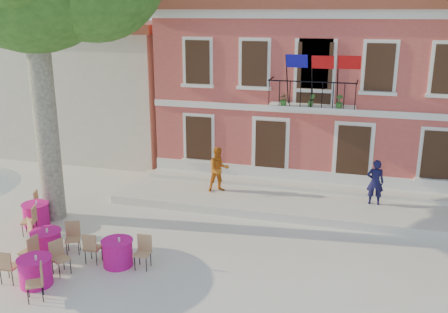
% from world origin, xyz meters
% --- Properties ---
extents(ground, '(90.00, 90.00, 0.00)m').
position_xyz_m(ground, '(0.00, 0.00, 0.00)').
color(ground, beige).
rests_on(ground, ground).
extents(main_building, '(13.50, 9.59, 7.50)m').
position_xyz_m(main_building, '(2.00, 9.99, 3.78)').
color(main_building, '#C95348').
rests_on(main_building, ground).
extents(neighbor_west, '(9.40, 9.40, 6.40)m').
position_xyz_m(neighbor_west, '(-9.50, 11.00, 3.22)').
color(neighbor_west, beige).
rests_on(neighbor_west, ground).
extents(terrace, '(14.00, 3.40, 0.30)m').
position_xyz_m(terrace, '(2.00, 4.40, 0.15)').
color(terrace, silver).
rests_on(terrace, ground).
extents(pedestrian_navy, '(0.62, 0.42, 1.64)m').
position_xyz_m(pedestrian_navy, '(4.46, 4.56, 1.12)').
color(pedestrian_navy, '#111035').
rests_on(pedestrian_navy, terrace).
extents(pedestrian_orange, '(1.06, 1.00, 1.72)m').
position_xyz_m(pedestrian_orange, '(-1.26, 4.33, 1.16)').
color(pedestrian_orange, '#CD6918').
rests_on(pedestrian_orange, terrace).
extents(cafe_table_0, '(1.69, 1.87, 0.95)m').
position_xyz_m(cafe_table_0, '(-4.09, -3.06, 0.43)').
color(cafe_table_0, '#E7157D').
rests_on(cafe_table_0, ground).
extents(cafe_table_1, '(1.94, 0.90, 0.95)m').
position_xyz_m(cafe_table_1, '(-2.51, -1.52, 0.42)').
color(cafe_table_1, '#E7157D').
rests_on(cafe_table_1, ground).
extents(cafe_table_2, '(1.87, 1.69, 0.95)m').
position_xyz_m(cafe_table_2, '(-4.81, -1.53, 0.43)').
color(cafe_table_2, '#E7157D').
rests_on(cafe_table_2, ground).
extents(cafe_table_3, '(1.04, 1.95, 0.95)m').
position_xyz_m(cafe_table_3, '(-6.45, 0.25, 0.42)').
color(cafe_table_3, '#E7157D').
rests_on(cafe_table_3, ground).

